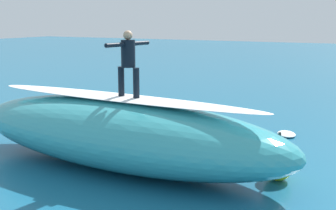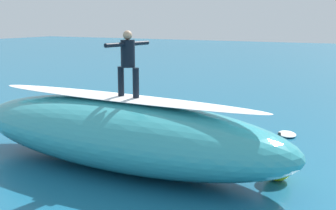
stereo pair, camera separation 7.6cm
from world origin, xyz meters
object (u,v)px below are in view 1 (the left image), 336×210
object	(u,v)px
surfboard_riding	(129,98)
surfboard_paddling	(199,137)
surfer_paddling	(203,132)
buoy_marker	(278,166)
surfer_riding	(128,59)

from	to	relation	value
surfboard_riding	surfboard_paddling	world-z (taller)	surfboard_riding
surfboard_riding	surfboard_paddling	xyz separation A→B (m)	(-0.39, -3.50, -1.81)
surfboard_paddling	surfer_paddling	size ratio (longest dim) A/B	1.45
buoy_marker	surfer_paddling	bearing A→B (deg)	-39.75
surfer_riding	surfer_paddling	size ratio (longest dim) A/B	0.99
surfboard_paddling	surfer_riding	bearing A→B (deg)	54.24
surfboard_riding	surfer_paddling	distance (m)	3.95
surfboard_riding	buoy_marker	bearing A→B (deg)	-157.53
surfer_paddling	surfer_riding	bearing A→B (deg)	52.46
surfboard_riding	buoy_marker	distance (m)	4.07
surfboard_paddling	surfboard_riding	bearing A→B (deg)	54.24
surfboard_riding	surfer_riding	bearing A→B (deg)	7.91
surfboard_riding	buoy_marker	world-z (taller)	surfboard_riding
buoy_marker	surfer_riding	bearing A→B (deg)	14.56
surfer_riding	buoy_marker	world-z (taller)	surfer_riding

